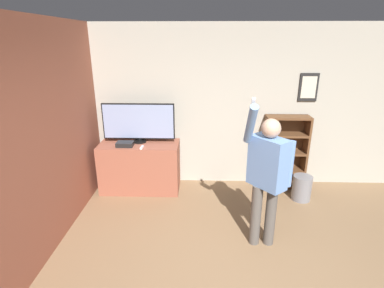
{
  "coord_description": "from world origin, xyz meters",
  "views": [
    {
      "loc": [
        -0.41,
        -2.05,
        2.46
      ],
      "look_at": [
        -0.53,
        1.79,
        1.09
      ],
      "focal_mm": 28.0,
      "sensor_mm": 36.0,
      "label": 1
    }
  ],
  "objects_px": {
    "television": "(139,122)",
    "waste_bin": "(302,188)",
    "bookshelf": "(281,153)",
    "game_console": "(125,144)",
    "person": "(267,172)"
  },
  "relations": [
    {
      "from": "television",
      "to": "game_console",
      "type": "relative_size",
      "value": 4.43
    },
    {
      "from": "game_console",
      "to": "bookshelf",
      "type": "bearing_deg",
      "value": 6.96
    },
    {
      "from": "waste_bin",
      "to": "game_console",
      "type": "bearing_deg",
      "value": 176.83
    },
    {
      "from": "game_console",
      "to": "waste_bin",
      "type": "bearing_deg",
      "value": -3.17
    },
    {
      "from": "game_console",
      "to": "bookshelf",
      "type": "distance_m",
      "value": 2.61
    },
    {
      "from": "television",
      "to": "waste_bin",
      "type": "relative_size",
      "value": 2.92
    },
    {
      "from": "television",
      "to": "person",
      "type": "distance_m",
      "value": 2.33
    },
    {
      "from": "bookshelf",
      "to": "waste_bin",
      "type": "height_order",
      "value": "bookshelf"
    },
    {
      "from": "game_console",
      "to": "person",
      "type": "bearing_deg",
      "value": -32.74
    },
    {
      "from": "television",
      "to": "game_console",
      "type": "distance_m",
      "value": 0.42
    },
    {
      "from": "television",
      "to": "bookshelf",
      "type": "xyz_separation_m",
      "value": [
        2.38,
        0.11,
        -0.55
      ]
    },
    {
      "from": "television",
      "to": "person",
      "type": "height_order",
      "value": "person"
    },
    {
      "from": "television",
      "to": "bookshelf",
      "type": "relative_size",
      "value": 0.93
    },
    {
      "from": "television",
      "to": "waste_bin",
      "type": "distance_m",
      "value": 2.83
    },
    {
      "from": "bookshelf",
      "to": "waste_bin",
      "type": "distance_m",
      "value": 0.68
    }
  ]
}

